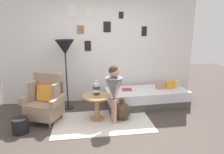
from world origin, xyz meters
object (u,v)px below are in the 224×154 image
Objects in this scene: vase_striped at (97,89)px; demijohn_near at (122,111)px; side_table at (97,102)px; floor_lamp at (65,49)px; person_child at (114,87)px; magazine_basket at (20,126)px; book_on_daybed at (127,89)px; daybed at (146,98)px; armchair at (46,100)px.

vase_striped reaches higher than demijohn_near.
side_table is 1.38m from floor_lamp.
magazine_basket is (-1.74, -0.14, -0.61)m from person_child.
book_on_daybed is at bearing 38.97° from side_table.
daybed is 4.29× the size of demijohn_near.
vase_striped is 0.66× the size of demijohn_near.
armchair is 1.56m from demijohn_near.
book_on_daybed is (0.44, 0.81, -0.34)m from person_child.
person_child reaches higher than demijohn_near.
side_table is 0.97m from book_on_daybed.
daybed is (2.25, 0.46, -0.24)m from armchair.
person_child is (-0.91, -0.77, 0.55)m from daybed.
person_child is 2.59× the size of demijohn_near.
person_child reaches higher than armchair.
armchair is 1.04m from vase_striped.
side_table is 2.05× the size of magazine_basket.
book_on_daybed is 2.39m from magazine_basket.
floor_lamp is at bearing 57.01° from armchair.
book_on_daybed is at bearing 175.73° from daybed.
daybed is 0.97m from demijohn_near.
side_table is at bearing 13.16° from magazine_basket.
daybed is at bearing -4.27° from book_on_daybed.
floor_lamp is 1.36× the size of person_child.
armchair is 4.41× the size of book_on_daybed.
side_table is at bearing 172.45° from demijohn_near.
floor_lamp is 1.46m from person_child.
armchair is 1.69× the size of side_table.
person_child is 0.61m from demijohn_near.
floor_lamp reaches higher than armchair.
daybed is at bearing 25.14° from side_table.
daybed is 8.80× the size of book_on_daybed.
floor_lamp reaches higher than book_on_daybed.
armchair is 3.27× the size of vase_striped.
side_table reaches higher than book_on_daybed.
person_child is at bearing 4.50° from magazine_basket.
magazine_basket is (-1.42, -0.39, -0.51)m from vase_striped.
daybed is 1.65× the size of person_child.
daybed is at bearing 40.38° from person_child.
magazine_basket is at bearing -156.57° from book_on_daybed.
vase_striped is at bearing 166.67° from demijohn_near.
floor_lamp is at bearing 136.36° from person_child.
book_on_daybed is at bearing 23.43° from magazine_basket.
armchair is 1.41m from person_child.
person_child is 0.98m from book_on_daybed.
book_on_daybed is 0.49× the size of demijohn_near.
side_table is 0.49× the size of person_child.
vase_striped is (0.00, 0.05, 0.27)m from side_table.
side_table reaches higher than daybed.
magazine_basket is (-1.93, -0.27, -0.05)m from demijohn_near.
person_child is 5.32× the size of book_on_daybed.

